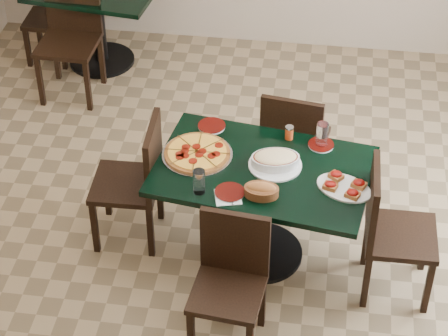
# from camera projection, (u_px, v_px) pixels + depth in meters

# --- Properties ---
(floor) EXTENTS (5.50, 5.50, 0.00)m
(floor) POSITION_uv_depth(u_px,v_px,m) (227.00, 248.00, 5.97)
(floor) COLOR #8C7350
(floor) RESTS_ON ground
(main_table) EXTENTS (1.45, 1.05, 0.75)m
(main_table) POSITION_uv_depth(u_px,v_px,m) (262.00, 191.00, 5.57)
(main_table) COLOR black
(main_table) RESTS_ON floor
(back_table) EXTENTS (1.15, 0.90, 0.75)m
(back_table) POSITION_uv_depth(u_px,v_px,m) (97.00, 9.00, 7.48)
(back_table) COLOR black
(back_table) RESTS_ON floor
(chair_far) EXTENTS (0.48, 0.48, 0.92)m
(chair_far) POSITION_uv_depth(u_px,v_px,m) (293.00, 140.00, 6.07)
(chair_far) COLOR black
(chair_far) RESTS_ON floor
(chair_near) EXTENTS (0.45, 0.45, 0.88)m
(chair_near) POSITION_uv_depth(u_px,v_px,m) (231.00, 275.00, 5.10)
(chair_near) COLOR black
(chair_near) RESTS_ON floor
(chair_right) EXTENTS (0.44, 0.44, 0.94)m
(chair_right) POSITION_uv_depth(u_px,v_px,m) (388.00, 225.00, 5.37)
(chair_right) COLOR black
(chair_right) RESTS_ON floor
(chair_left) EXTENTS (0.45, 0.45, 0.94)m
(chair_left) POSITION_uv_depth(u_px,v_px,m) (138.00, 176.00, 5.74)
(chair_left) COLOR black
(chair_left) RESTS_ON floor
(back_chair_near) EXTENTS (0.48, 0.48, 1.00)m
(back_chair_near) POSITION_uv_depth(u_px,v_px,m) (71.00, 30.00, 7.14)
(back_chair_near) COLOR black
(back_chair_near) RESTS_ON floor
(back_chair_left) EXTENTS (0.38, 0.38, 0.81)m
(back_chair_left) POSITION_uv_depth(u_px,v_px,m) (55.00, 14.00, 7.57)
(back_chair_left) COLOR black
(back_chair_left) RESTS_ON floor
(pepperoni_pizza) EXTENTS (0.45, 0.45, 0.04)m
(pepperoni_pizza) POSITION_uv_depth(u_px,v_px,m) (197.00, 153.00, 5.54)
(pepperoni_pizza) COLOR #B8B8BF
(pepperoni_pizza) RESTS_ON main_table
(lasagna_casserole) EXTENTS (0.34, 0.34, 0.09)m
(lasagna_casserole) POSITION_uv_depth(u_px,v_px,m) (275.00, 160.00, 5.44)
(lasagna_casserole) COLOR silver
(lasagna_casserole) RESTS_ON main_table
(bread_basket) EXTENTS (0.21, 0.15, 0.09)m
(bread_basket) POSITION_uv_depth(u_px,v_px,m) (261.00, 190.00, 5.23)
(bread_basket) COLOR brown
(bread_basket) RESTS_ON main_table
(bruschetta_platter) EXTENTS (0.42, 0.37, 0.05)m
(bruschetta_platter) POSITION_uv_depth(u_px,v_px,m) (344.00, 186.00, 5.29)
(bruschetta_platter) COLOR silver
(bruschetta_platter) RESTS_ON main_table
(side_plate_near) EXTENTS (0.18, 0.18, 0.02)m
(side_plate_near) POSITION_uv_depth(u_px,v_px,m) (230.00, 192.00, 5.26)
(side_plate_near) COLOR silver
(side_plate_near) RESTS_ON main_table
(side_plate_far_r) EXTENTS (0.17, 0.17, 0.03)m
(side_plate_far_r) POSITION_uv_depth(u_px,v_px,m) (321.00, 145.00, 5.63)
(side_plate_far_r) COLOR silver
(side_plate_far_r) RESTS_ON main_table
(side_plate_far_l) EXTENTS (0.18, 0.18, 0.02)m
(side_plate_far_l) POSITION_uv_depth(u_px,v_px,m) (212.00, 126.00, 5.79)
(side_plate_far_l) COLOR silver
(side_plate_far_l) RESTS_ON main_table
(napkin_setting) EXTENTS (0.19, 0.19, 0.01)m
(napkin_setting) POSITION_uv_depth(u_px,v_px,m) (228.00, 197.00, 5.24)
(napkin_setting) COLOR white
(napkin_setting) RESTS_ON main_table
(water_glass_a) EXTENTS (0.08, 0.08, 0.17)m
(water_glass_a) POSITION_uv_depth(u_px,v_px,m) (322.00, 135.00, 5.59)
(water_glass_a) COLOR silver
(water_glass_a) RESTS_ON main_table
(water_glass_b) EXTENTS (0.07, 0.07, 0.16)m
(water_glass_b) POSITION_uv_depth(u_px,v_px,m) (199.00, 182.00, 5.23)
(water_glass_b) COLOR silver
(water_glass_b) RESTS_ON main_table
(pepper_shaker) EXTENTS (0.06, 0.06, 0.09)m
(pepper_shaker) POSITION_uv_depth(u_px,v_px,m) (289.00, 132.00, 5.66)
(pepper_shaker) COLOR #CE4616
(pepper_shaker) RESTS_ON main_table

